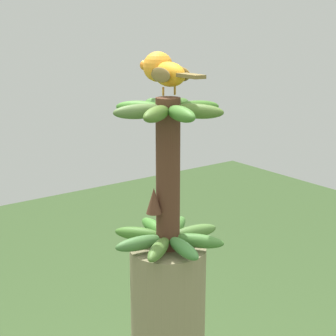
# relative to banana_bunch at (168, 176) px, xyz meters

# --- Properties ---
(banana_bunch) EXTENTS (0.27, 0.27, 0.36)m
(banana_bunch) POSITION_rel_banana_bunch_xyz_m (0.00, 0.00, 0.00)
(banana_bunch) COLOR #4C2D1E
(banana_bunch) RESTS_ON banana_tree
(perched_bird) EXTENTS (0.24, 0.07, 0.10)m
(perched_bird) POSITION_rel_banana_bunch_xyz_m (0.06, -0.03, 0.23)
(perched_bird) COLOR #C68933
(perched_bird) RESTS_ON banana_bunch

